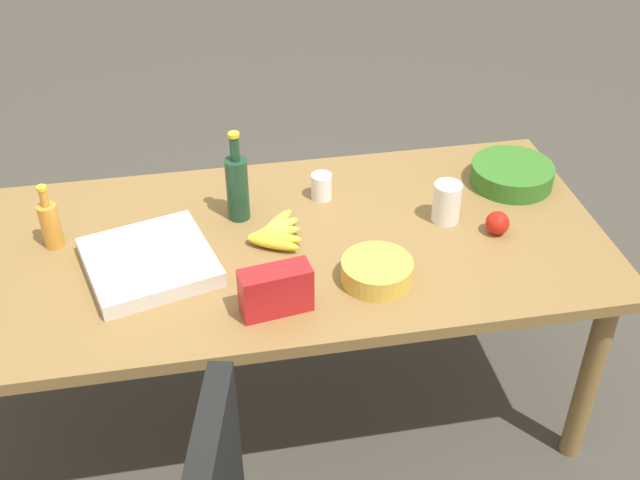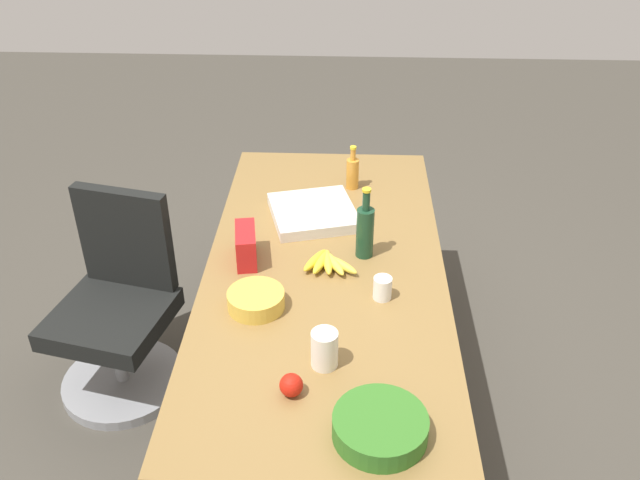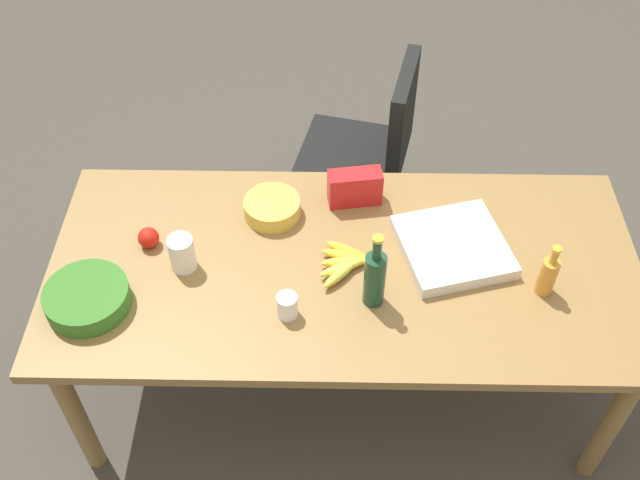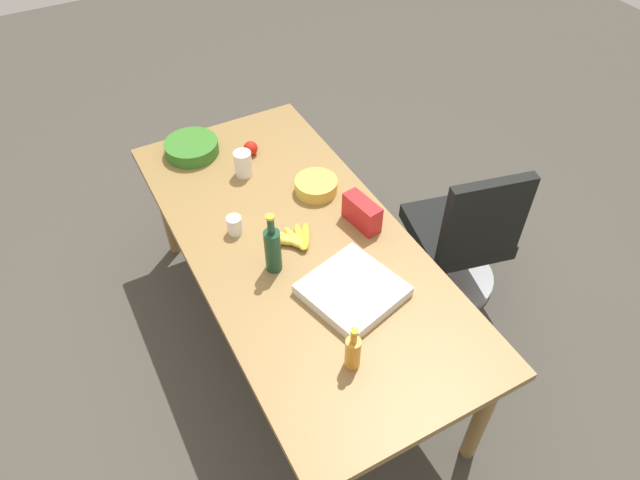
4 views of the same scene
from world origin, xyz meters
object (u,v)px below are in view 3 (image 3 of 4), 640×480
(office_chair, at_px, (362,170))
(banana_bunch, at_px, (344,262))
(salad_bowl, at_px, (87,298))
(mayo_jar, at_px, (182,253))
(conference_table, at_px, (344,278))
(paper_cup, at_px, (287,306))
(chip_bag_red, at_px, (355,187))
(wine_bottle, at_px, (375,277))
(chip_bowl, at_px, (272,208))
(pizza_box, at_px, (453,247))
(dressing_bottle, at_px, (548,275))
(apple_red, at_px, (148,238))

(office_chair, bearing_deg, banana_bunch, 83.86)
(salad_bowl, distance_m, mayo_jar, 0.35)
(conference_table, height_order, mayo_jar, mayo_jar)
(paper_cup, bearing_deg, chip_bag_red, -112.91)
(conference_table, xyz_separation_m, mayo_jar, (0.56, 0.02, 0.14))
(wine_bottle, bearing_deg, chip_bowl, -47.84)
(pizza_box, relative_size, dressing_bottle, 1.66)
(apple_red, bearing_deg, pizza_box, 179.31)
(office_chair, height_order, paper_cup, office_chair)
(apple_red, bearing_deg, chip_bag_red, -162.01)
(banana_bunch, xyz_separation_m, wine_bottle, (-0.10, 0.15, 0.09))
(pizza_box, distance_m, banana_bunch, 0.40)
(conference_table, relative_size, chip_bag_red, 10.47)
(chip_bowl, bearing_deg, banana_bunch, 136.23)
(mayo_jar, bearing_deg, chip_bowl, -138.13)
(conference_table, bearing_deg, salad_bowl, 12.72)
(pizza_box, bearing_deg, office_chair, -86.83)
(salad_bowl, height_order, chip_bowl, salad_bowl)
(office_chair, xyz_separation_m, chip_bowl, (0.37, 0.69, 0.42))
(salad_bowl, bearing_deg, paper_cup, 177.54)
(mayo_jar, height_order, wine_bottle, wine_bottle)
(dressing_bottle, height_order, wine_bottle, wine_bottle)
(paper_cup, relative_size, salad_bowl, 0.32)
(mayo_jar, bearing_deg, office_chair, -124.84)
(pizza_box, height_order, apple_red, apple_red)
(pizza_box, distance_m, paper_cup, 0.65)
(office_chair, bearing_deg, apple_red, 46.77)
(office_chair, height_order, chip_bag_red, office_chair)
(chip_bag_red, height_order, dressing_bottle, dressing_bottle)
(office_chair, relative_size, chip_bag_red, 4.66)
(salad_bowl, bearing_deg, chip_bowl, -143.38)
(chip_bag_red, distance_m, paper_cup, 0.59)
(chip_bowl, bearing_deg, wine_bottle, 132.16)
(mayo_jar, bearing_deg, wine_bottle, 168.08)
(conference_table, relative_size, pizza_box, 5.82)
(salad_bowl, height_order, wine_bottle, wine_bottle)
(salad_bowl, xyz_separation_m, wine_bottle, (-0.96, -0.04, 0.08))
(pizza_box, height_order, mayo_jar, mayo_jar)
(salad_bowl, relative_size, chip_bowl, 1.34)
(salad_bowl, xyz_separation_m, mayo_jar, (-0.30, -0.18, 0.03))
(mayo_jar, height_order, chip_bowl, mayo_jar)
(office_chair, bearing_deg, paper_cup, 75.90)
(conference_table, distance_m, chip_bowl, 0.38)
(pizza_box, bearing_deg, conference_table, -5.33)
(wine_bottle, relative_size, chip_bowl, 1.47)
(mayo_jar, relative_size, wine_bottle, 0.44)
(conference_table, xyz_separation_m, wine_bottle, (-0.09, 0.16, 0.19))
(dressing_bottle, relative_size, chip_bowl, 1.02)
(apple_red, bearing_deg, mayo_jar, 144.51)
(salad_bowl, xyz_separation_m, dressing_bottle, (-1.54, -0.09, 0.05))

